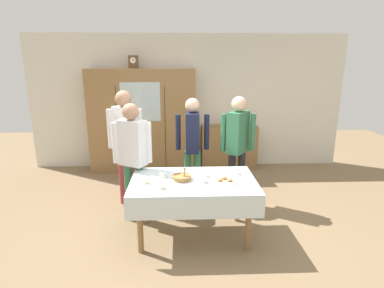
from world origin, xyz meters
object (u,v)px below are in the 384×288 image
Objects in this scene: person_behind_table_left at (238,140)px; person_beside_shelf at (132,151)px; spoon_mid_right at (172,171)px; tea_cup_mid_right at (146,181)px; tea_cup_front_edge at (161,187)px; dining_table at (193,189)px; bread_basket at (182,177)px; bookshelf_low at (229,147)px; person_by_cabinet at (192,140)px; pastry_plate at (225,181)px; tea_cup_mid_left at (236,172)px; person_near_right_end at (125,136)px; mantel_clock at (133,62)px; spoon_near_right at (188,190)px; wall_cabinet at (143,121)px; tea_cup_far_right at (203,180)px; book_stack at (230,123)px; tea_cup_back_edge at (206,174)px; tea_cup_center at (163,176)px.

person_behind_table_left is 1.57m from person_beside_shelf.
tea_cup_mid_right is at bearing -126.84° from spoon_mid_right.
dining_table is at bearing 30.99° from tea_cup_front_edge.
bread_basket is 0.14× the size of person_behind_table_left.
person_behind_table_left reaches higher than bookshelf_low.
person_by_cabinet is (0.83, 0.63, -0.00)m from person_beside_shelf.
tea_cup_mid_right is 0.95m from pastry_plate.
tea_cup_mid_left is 0.07× the size of person_near_right_end.
mantel_clock is 3.34m from spoon_near_right.
dining_table is at bearing 6.28° from tea_cup_mid_right.
person_behind_table_left is at bearing 17.19° from person_beside_shelf.
pastry_plate is at bearing -38.18° from person_near_right_end.
bread_basket is at bearing -70.65° from mantel_clock.
spoon_near_right is 1.48m from person_behind_table_left.
mantel_clock is 1.85× the size of tea_cup_mid_left.
person_behind_table_left is (0.84, 0.90, 0.23)m from bread_basket.
person_beside_shelf is 0.93× the size of person_near_right_end.
mantel_clock is 2.02× the size of spoon_mid_right.
tea_cup_mid_left reaches higher than spoon_near_right.
person_near_right_end is at bearing -92.66° from wall_cabinet.
spoon_mid_right is at bearing 78.97° from tea_cup_front_edge.
person_near_right_end reaches higher than tea_cup_far_right.
bookshelf_low is at bearing 63.97° from spoon_mid_right.
book_stack is 1.66× the size of tea_cup_front_edge.
person_behind_table_left is (1.73, -1.65, -1.13)m from mantel_clock.
person_near_right_end is at bearing -87.97° from mantel_clock.
bookshelf_low is (0.85, 2.64, -0.20)m from dining_table.
tea_cup_back_edge reaches higher than spoon_mid_right.
spoon_mid_right is at bearing 53.16° from tea_cup_mid_right.
tea_cup_far_right and tea_cup_mid_left have the same top height.
person_beside_shelf is (-0.72, 0.76, 0.24)m from spoon_near_right.
spoon_mid_right is at bearing 64.42° from tea_cup_center.
bookshelf_low is 2.80m from bread_basket.
person_beside_shelf is (-1.65, -2.16, 0.05)m from book_stack.
tea_cup_front_edge is 1.09× the size of spoon_mid_right.
book_stack is at bearing 61.79° from person_by_cabinet.
bookshelf_low is (1.75, 0.05, -0.57)m from wall_cabinet.
pastry_plate is at bearing -100.07° from bookshelf_low.
tea_cup_front_edge is at bearing -166.64° from pastry_plate.
bread_basket is at bearing -160.93° from tea_cup_back_edge.
bookshelf_low is at bearing 41.67° from person_near_right_end.
wall_cabinet reaches higher than bookshelf_low.
tea_cup_front_edge is at bearing -160.80° from tea_cup_far_right.
person_beside_shelf is at bearing 155.79° from pastry_plate.
person_behind_table_left is at bearing -13.95° from person_by_cabinet.
wall_cabinet is 15.97× the size of tea_cup_mid_left.
tea_cup_mid_right is (-0.20, -0.19, 0.00)m from tea_cup_center.
tea_cup_mid_left is at bearing 13.61° from tea_cup_mid_right.
spoon_near_right is (-0.23, -0.43, -0.02)m from tea_cup_back_edge.
tea_cup_mid_right is (-1.42, -2.70, 0.33)m from bookshelf_low.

